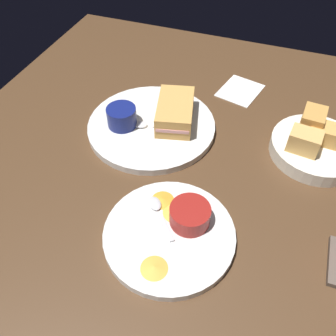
% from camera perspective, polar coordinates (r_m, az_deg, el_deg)
% --- Properties ---
extents(ground_plane, '(1.10, 1.10, 0.03)m').
position_cam_1_polar(ground_plane, '(0.73, 4.67, -0.95)').
color(ground_plane, '#4C331E').
extents(plate_sandwich_main, '(0.28, 0.28, 0.02)m').
position_cam_1_polar(plate_sandwich_main, '(0.80, -2.65, 6.71)').
color(plate_sandwich_main, silver).
rests_on(plate_sandwich_main, ground_plane).
extents(sandwich_half_near, '(0.15, 0.10, 0.05)m').
position_cam_1_polar(sandwich_half_near, '(0.79, 1.15, 8.99)').
color(sandwich_half_near, tan).
rests_on(sandwich_half_near, plate_sandwich_main).
extents(ramekin_dark_sauce, '(0.06, 0.06, 0.04)m').
position_cam_1_polar(ramekin_dark_sauce, '(0.79, -7.42, 8.22)').
color(ramekin_dark_sauce, navy).
rests_on(ramekin_dark_sauce, plate_sandwich_main).
extents(spoon_by_dark_ramekin, '(0.04, 0.10, 0.01)m').
position_cam_1_polar(spoon_by_dark_ramekin, '(0.79, -3.52, 6.85)').
color(spoon_by_dark_ramekin, silver).
rests_on(spoon_by_dark_ramekin, plate_sandwich_main).
extents(plate_chips_companion, '(0.23, 0.23, 0.02)m').
position_cam_1_polar(plate_chips_companion, '(0.62, -0.07, -10.58)').
color(plate_chips_companion, silver).
rests_on(plate_chips_companion, ground_plane).
extents(ramekin_light_gravy, '(0.07, 0.07, 0.04)m').
position_cam_1_polar(ramekin_light_gravy, '(0.61, 3.53, -7.45)').
color(ramekin_light_gravy, maroon).
rests_on(ramekin_light_gravy, plate_chips_companion).
extents(spoon_by_gravy_ramekin, '(0.08, 0.08, 0.01)m').
position_cam_1_polar(spoon_by_gravy_ramekin, '(0.63, -1.72, -6.59)').
color(spoon_by_gravy_ramekin, silver).
rests_on(spoon_by_gravy_ramekin, plate_chips_companion).
extents(plantain_chip_scatter, '(0.18, 0.09, 0.01)m').
position_cam_1_polar(plantain_chip_scatter, '(0.62, -0.18, -8.71)').
color(plantain_chip_scatter, gold).
rests_on(plantain_chip_scatter, plate_chips_companion).
extents(bread_basket_rear, '(0.19, 0.19, 0.08)m').
position_cam_1_polar(bread_basket_rear, '(0.80, 22.49, 3.53)').
color(bread_basket_rear, silver).
rests_on(bread_basket_rear, ground_plane).
extents(paper_napkin_folded, '(0.13, 0.11, 0.00)m').
position_cam_1_polar(paper_napkin_folded, '(0.94, 11.46, 12.08)').
color(paper_napkin_folded, white).
rests_on(paper_napkin_folded, ground_plane).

